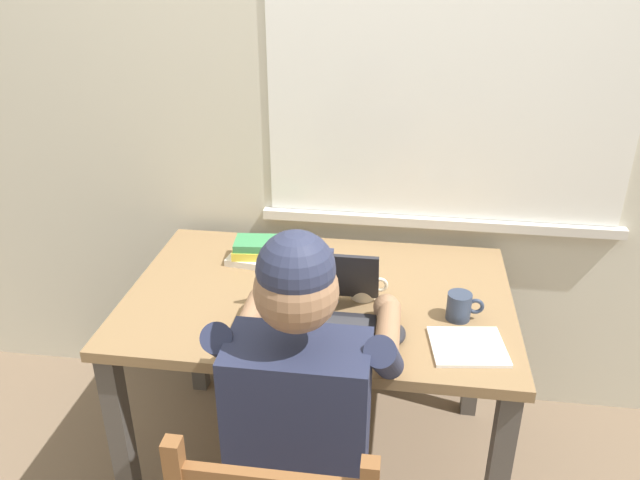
% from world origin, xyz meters
% --- Properties ---
extents(ground_plane, '(8.00, 8.00, 0.00)m').
position_xyz_m(ground_plane, '(0.00, 0.00, 0.00)').
color(ground_plane, brown).
extents(back_wall, '(6.00, 0.08, 2.60)m').
position_xyz_m(back_wall, '(0.01, 0.49, 1.30)').
color(back_wall, beige).
rests_on(back_wall, ground).
extents(desk, '(1.25, 0.83, 0.74)m').
position_xyz_m(desk, '(0.00, 0.00, 0.64)').
color(desk, olive).
rests_on(desk, ground).
extents(seated_person, '(0.50, 0.60, 1.24)m').
position_xyz_m(seated_person, '(0.03, -0.49, 0.68)').
color(seated_person, '#232842').
rests_on(seated_person, ground).
extents(laptop, '(0.33, 0.34, 0.21)m').
position_xyz_m(laptop, '(0.03, -0.18, 0.79)').
color(laptop, '#232328').
rests_on(laptop, desk).
extents(computer_mouse, '(0.06, 0.10, 0.03)m').
position_xyz_m(computer_mouse, '(0.26, -0.22, 0.75)').
color(computer_mouse, '#232328').
rests_on(computer_mouse, desk).
extents(coffee_mug_white, '(0.12, 0.08, 0.09)m').
position_xyz_m(coffee_mug_white, '(0.15, 0.00, 0.78)').
color(coffee_mug_white, beige).
rests_on(coffee_mug_white, desk).
extents(coffee_mug_dark, '(0.11, 0.07, 0.09)m').
position_xyz_m(coffee_mug_dark, '(0.44, -0.09, 0.78)').
color(coffee_mug_dark, '#2D384C').
rests_on(coffee_mug_dark, desk).
extents(book_stack_main, '(0.21, 0.17, 0.08)m').
position_xyz_m(book_stack_main, '(-0.25, 0.20, 0.77)').
color(book_stack_main, white).
rests_on(book_stack_main, desk).
extents(paper_pile_near_laptop, '(0.28, 0.26, 0.01)m').
position_xyz_m(paper_pile_near_laptop, '(-0.07, -0.08, 0.74)').
color(paper_pile_near_laptop, silver).
rests_on(paper_pile_near_laptop, desk).
extents(paper_pile_back_corner, '(0.23, 0.21, 0.01)m').
position_xyz_m(paper_pile_back_corner, '(0.46, -0.24, 0.74)').
color(paper_pile_back_corner, white).
rests_on(paper_pile_back_corner, desk).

